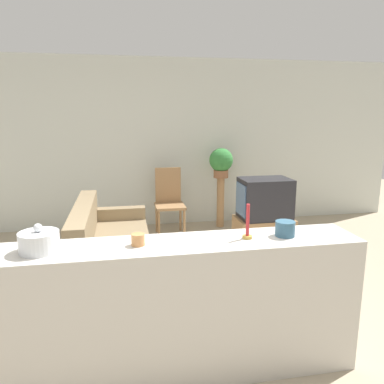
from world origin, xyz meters
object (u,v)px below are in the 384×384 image
at_px(couch, 109,250).
at_px(potted_plant, 221,162).
at_px(television, 264,198).
at_px(decorative_bowl, 39,242).
at_px(wooden_chair, 169,199).

xyz_separation_m(couch, potted_plant, (1.74, 1.57, 0.79)).
height_order(television, decorative_bowl, decorative_bowl).
relative_size(wooden_chair, decorative_bowl, 4.09).
xyz_separation_m(television, wooden_chair, (-1.18, 0.93, -0.16)).
distance_m(potted_plant, decorative_bowl, 3.98).
relative_size(television, potted_plant, 1.43).
height_order(couch, wooden_chair, wooden_chair).
bearing_deg(decorative_bowl, television, 43.34).
relative_size(wooden_chair, potted_plant, 2.15).
bearing_deg(potted_plant, wooden_chair, -167.33).
distance_m(couch, decorative_bowl, 2.00).
bearing_deg(couch, decorative_bowl, -100.89).
bearing_deg(wooden_chair, television, -38.37).
distance_m(couch, wooden_chair, 1.65).
bearing_deg(decorative_bowl, couch, 79.11).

